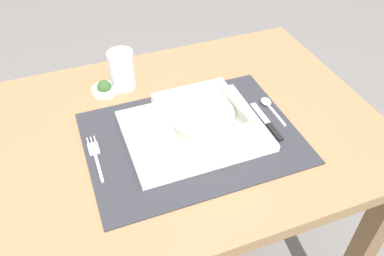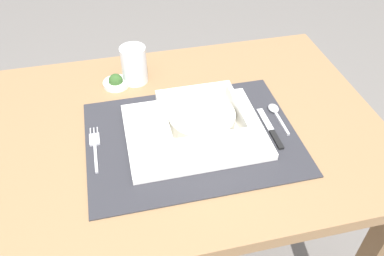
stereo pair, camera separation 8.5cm
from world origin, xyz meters
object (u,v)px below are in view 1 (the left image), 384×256
object	(u,v)px
dining_table	(175,162)
fork	(95,154)
spoon	(268,104)
condiment_saucer	(105,89)
drinking_glass	(122,72)
butter_knife	(268,123)
porridge_bowl	(201,120)

from	to	relation	value
dining_table	fork	xyz separation A→B (m)	(-0.18, -0.03, 0.12)
spoon	condiment_saucer	distance (m)	0.41
fork	drinking_glass	xyz separation A→B (m)	(0.12, 0.23, 0.04)
fork	condiment_saucer	world-z (taller)	condiment_saucer
condiment_saucer	dining_table	bearing A→B (deg)	-57.61
dining_table	condiment_saucer	world-z (taller)	condiment_saucer
dining_table	spoon	xyz separation A→B (m)	(0.24, -0.01, 0.12)
dining_table	spoon	size ratio (longest dim) A/B	8.69
fork	condiment_saucer	distance (m)	0.22
butter_knife	condiment_saucer	bearing A→B (deg)	144.88
fork	spoon	distance (m)	0.42
spoon	butter_knife	world-z (taller)	spoon
porridge_bowl	butter_knife	world-z (taller)	porridge_bowl
drinking_glass	condiment_saucer	size ratio (longest dim) A/B	1.47
spoon	drinking_glass	distance (m)	0.37
drinking_glass	butter_knife	bearing A→B (deg)	-44.67
dining_table	spoon	world-z (taller)	spoon
butter_knife	dining_table	bearing A→B (deg)	164.54
fork	butter_knife	size ratio (longest dim) A/B	1.01
porridge_bowl	spoon	size ratio (longest dim) A/B	1.58
fork	spoon	xyz separation A→B (m)	(0.42, 0.02, 0.00)
dining_table	porridge_bowl	world-z (taller)	porridge_bowl
drinking_glass	condiment_saucer	bearing A→B (deg)	-168.94
porridge_bowl	drinking_glass	distance (m)	0.27
porridge_bowl	fork	bearing A→B (deg)	175.89
porridge_bowl	drinking_glass	world-z (taller)	drinking_glass
drinking_glass	condiment_saucer	distance (m)	0.06
porridge_bowl	fork	size ratio (longest dim) A/B	1.26
fork	spoon	size ratio (longest dim) A/B	1.26
porridge_bowl	drinking_glass	size ratio (longest dim) A/B	1.76
dining_table	butter_knife	world-z (taller)	butter_knife
porridge_bowl	butter_knife	size ratio (longest dim) A/B	1.26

